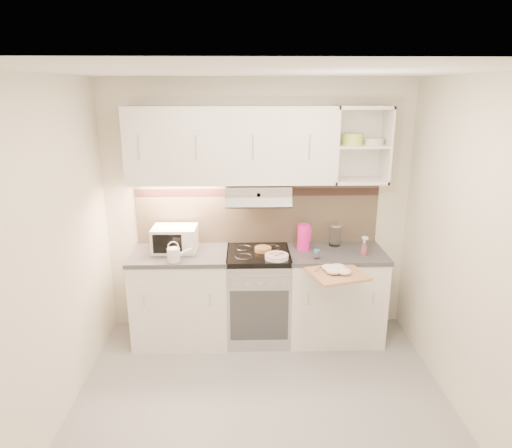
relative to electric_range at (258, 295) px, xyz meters
name	(u,v)px	position (x,y,z in m)	size (l,w,h in m)	color
ground	(263,409)	(0.00, -1.10, -0.45)	(3.00, 3.00, 0.00)	#98989A
room_shell	(262,195)	(0.00, -0.73, 1.18)	(3.04, 2.84, 2.52)	silver
base_cabinet_left	(182,298)	(-0.75, 0.00, -0.02)	(0.90, 0.60, 0.86)	white
worktop_left	(180,255)	(-0.75, 0.00, 0.43)	(0.92, 0.62, 0.04)	#47474C
base_cabinet_right	(334,296)	(0.75, 0.00, -0.02)	(0.90, 0.60, 0.86)	white
worktop_right	(336,253)	(0.75, 0.00, 0.43)	(0.92, 0.62, 0.04)	#47474C
electric_range	(258,295)	(0.00, 0.00, 0.00)	(0.60, 0.60, 0.90)	#B7B7BC
microwave	(175,239)	(-0.80, 0.07, 0.57)	(0.42, 0.32, 0.23)	white
watering_can	(174,254)	(-0.76, -0.22, 0.52)	(0.22, 0.11, 0.19)	silver
plate_stack	(277,257)	(0.16, -0.18, 0.47)	(0.22, 0.22, 0.05)	white
bread_loaf	(263,249)	(0.05, 0.03, 0.47)	(0.16, 0.16, 0.04)	#A76E3E
pink_pitcher	(304,237)	(0.44, 0.07, 0.57)	(0.13, 0.12, 0.25)	#ED1890
glass_jar	(335,235)	(0.76, 0.17, 0.56)	(0.12, 0.12, 0.22)	white
spice_jar	(317,254)	(0.53, -0.19, 0.49)	(0.06, 0.06, 0.08)	silver
spray_bottle	(364,247)	(0.98, -0.11, 0.53)	(0.07, 0.07, 0.20)	pink
cutting_board	(337,274)	(0.66, -0.49, 0.42)	(0.45, 0.41, 0.02)	#A6904B
dish_towel	(335,269)	(0.64, -0.49, 0.47)	(0.24, 0.20, 0.06)	silver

